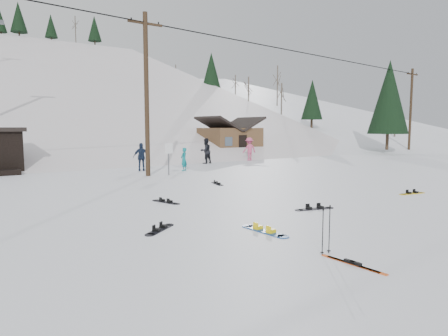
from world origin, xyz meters
TOP-DOWN VIEW (x-y plane):
  - ground at (0.00, 0.00)m, footprint 200.00×200.00m
  - ski_slope at (0.00, 55.00)m, footprint 60.00×85.24m
  - ridge_right at (38.00, 50.00)m, footprint 45.66×93.98m
  - treeline_right at (36.00, 42.00)m, footprint 20.00×60.00m
  - utility_pole at (2.00, 14.00)m, footprint 2.00×0.26m
  - utility_pole_right at (34.00, 17.00)m, footprint 2.00×0.26m
  - trail_sign at (3.10, 13.58)m, footprint 0.50×0.09m
  - cabin at (15.00, 24.00)m, footprint 5.39×4.40m
  - hero_snowboard at (-0.63, 0.95)m, footprint 0.37×1.65m
  - hero_skis at (-0.86, -2.00)m, footprint 0.14×1.50m
  - ski_poles at (-0.77, -1.22)m, footprint 0.29×0.08m
  - board_scatter_a at (-2.80, 2.69)m, footprint 1.15×0.91m
  - board_scatter_b at (-0.86, 6.17)m, footprint 0.56×1.33m
  - board_scatter_d at (2.65, 2.18)m, footprint 1.42×0.59m
  - board_scatter_e at (8.33, 2.00)m, footprint 1.36×0.46m
  - board_scatter_f at (3.37, 9.04)m, footprint 0.54×1.31m
  - skier_teal at (4.98, 15.16)m, footprint 0.64×0.58m
  - skier_dark at (8.88, 18.70)m, footprint 1.02×0.84m
  - skier_pink at (13.43, 19.09)m, footprint 1.28×0.79m
  - skier_navy at (2.77, 16.64)m, footprint 1.12×0.84m

SIDE VIEW (x-z plane):
  - ski_slope at x=0.00m, z-range -44.99..20.99m
  - ridge_right at x=38.00m, z-range -38.30..16.30m
  - ground at x=0.00m, z-range 0.00..0.00m
  - treeline_right at x=36.00m, z-range -5.00..5.00m
  - hero_skis at x=-0.86m, z-range -0.02..0.06m
  - board_scatter_f at x=3.37m, z-range -0.02..0.07m
  - board_scatter_a at x=-2.80m, z-range -0.02..0.07m
  - board_scatter_b at x=-0.86m, z-range -0.02..0.07m
  - board_scatter_e at x=8.33m, z-range -0.02..0.07m
  - board_scatter_d at x=2.65m, z-range -0.02..0.08m
  - hero_snowboard at x=-0.63m, z-range -0.03..0.09m
  - ski_poles at x=-0.77m, z-range 0.01..1.08m
  - skier_teal at x=4.98m, z-range 0.00..1.46m
  - skier_navy at x=2.77m, z-range 0.00..1.77m
  - skier_pink at x=13.43m, z-range 0.00..1.91m
  - skier_dark at x=8.88m, z-range 0.00..1.93m
  - trail_sign at x=3.10m, z-range 0.35..2.20m
  - cabin at x=15.00m, z-range -0.40..3.37m
  - utility_pole at x=2.00m, z-range 0.18..9.18m
  - utility_pole_right at x=34.00m, z-range 0.18..9.18m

